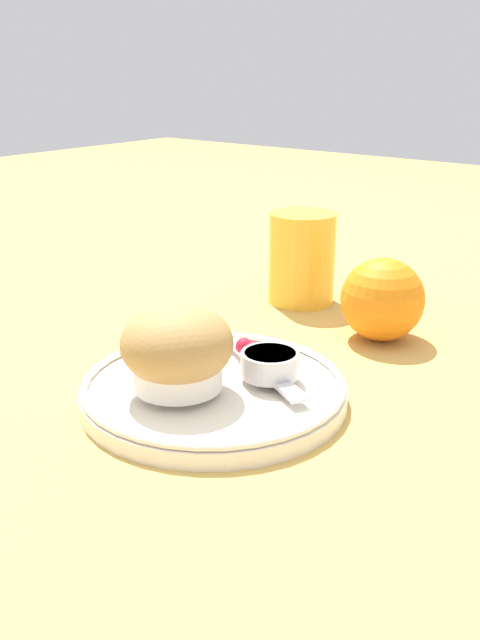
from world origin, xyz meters
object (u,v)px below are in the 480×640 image
Objects in this scene: butter_knife at (255,360)px; orange_fruit at (382,299)px; juice_glass at (302,258)px; muffin at (177,350)px.

orange_fruit is at bearing 105.86° from butter_knife.
juice_glass is (-0.13, 0.05, 0.01)m from orange_fruit.
juice_glass is at bearing 104.61° from muffin.
orange_fruit is at bearing -20.85° from juice_glass.
muffin is 0.30m from juice_glass.
orange_fruit reaches higher than butter_knife.
orange_fruit is (0.04, 0.16, 0.02)m from butter_knife.
muffin is at bearing -102.74° from orange_fruit.
muffin is 1.07× the size of orange_fruit.
muffin is 0.57× the size of butter_knife.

